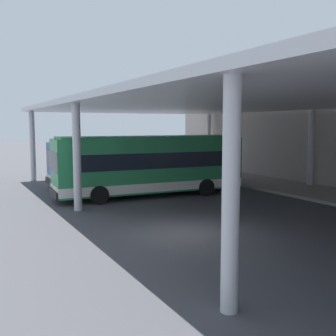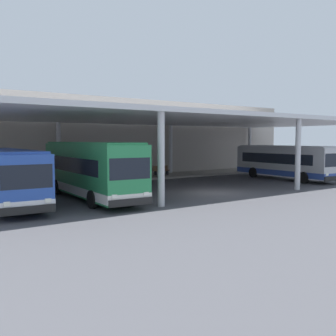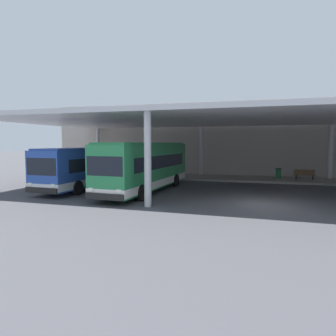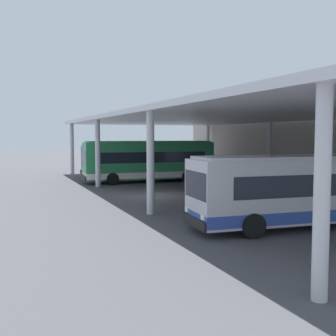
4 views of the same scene
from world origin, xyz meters
name	(u,v)px [view 4 (image 4 of 4)]	position (x,y,z in m)	size (l,w,h in m)	color
ground_plane	(155,196)	(0.00, 0.00, 0.00)	(200.00, 200.00, 0.00)	#47474C
platform_kerb	(297,186)	(0.00, 11.75, 0.09)	(42.00, 4.50, 0.18)	gray
station_building_facade	(331,136)	(0.00, 15.00, 3.96)	(48.00, 1.60, 7.92)	#ADA399
canopy_shelter	(227,118)	(0.00, 5.50, 5.31)	(40.00, 17.00, 5.55)	silver
bus_nearest_bay	(136,160)	(-13.16, 2.87, 1.66)	(3.04, 10.63, 3.17)	#284CA8
bus_second_bay	(149,161)	(-8.17, 2.47, 1.84)	(3.19, 11.46, 3.57)	#28844C
bus_middle_bay	(305,190)	(11.61, 2.81, 1.66)	(3.32, 10.69, 3.17)	#B7B7BC
bench_waiting	(333,184)	(3.74, 11.82, 0.66)	(1.80, 0.45, 0.92)	brown
trash_bin	(313,181)	(1.51, 12.00, 0.68)	(0.52, 0.52, 0.98)	#236638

